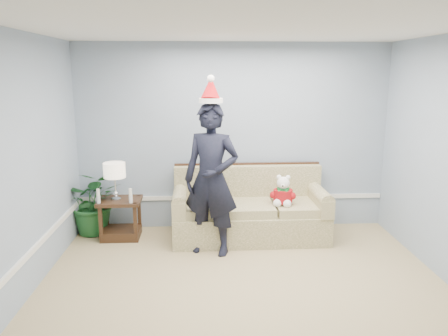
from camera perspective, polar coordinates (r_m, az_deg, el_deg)
name	(u,v)px	position (r m, az deg, el deg)	size (l,w,h in m)	color
room_shell	(251,179)	(3.92, 3.52, -1.46)	(4.54, 5.04, 2.74)	tan
wainscot_trim	(141,229)	(5.35, -10.74, -7.89)	(4.49, 4.99, 0.06)	white
sofa	(249,212)	(6.19, 3.31, -5.81)	(2.13, 0.95, 0.99)	brown
side_table	(121,223)	(6.33, -13.31, -6.97)	(0.58, 0.49, 0.56)	#3D2616
table_lamp	(114,172)	(6.10, -14.11, -0.49)	(0.30, 0.30, 0.53)	silver
candle_pair	(114,196)	(6.05, -14.11, -3.62)	(0.48, 0.05, 0.20)	silver
houseplant	(95,201)	(6.53, -16.54, -4.22)	(0.85, 0.74, 0.95)	#1A5022
man	(211,180)	(5.47, -1.66, -1.54)	(0.70, 0.46, 1.93)	black
santa_hat	(211,91)	(5.33, -1.74, 10.07)	(0.33, 0.36, 0.34)	white
teddy_bear	(283,194)	(5.96, 7.73, -3.39)	(0.31, 0.32, 0.42)	white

